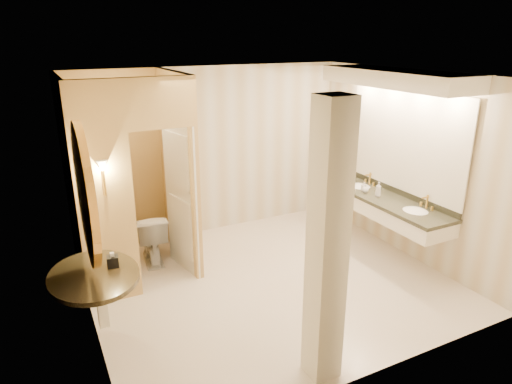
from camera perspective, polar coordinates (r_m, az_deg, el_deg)
floor at (r=6.26m, az=1.73°, el=-11.12°), size 4.50×4.50×0.00m
ceiling at (r=5.43m, az=2.02°, el=14.36°), size 4.50×4.50×0.00m
wall_back at (r=7.45m, az=-5.53°, el=5.04°), size 4.50×0.02×2.70m
wall_front at (r=4.18m, az=15.15°, el=-7.07°), size 4.50×0.02×2.70m
wall_left at (r=5.08m, az=-21.06°, el=-2.95°), size 0.02×4.00×2.70m
wall_right at (r=7.01m, az=18.26°, el=3.27°), size 0.02×4.00×2.70m
toilet_closet at (r=6.16m, az=-11.68°, el=2.08°), size 1.50×1.55×2.70m
wall_sconce at (r=5.41m, az=-18.66°, el=2.89°), size 0.14×0.14×0.42m
vanity at (r=6.79m, az=16.62°, el=5.37°), size 0.75×2.40×2.09m
console_shelf at (r=4.73m, az=-20.07°, el=-4.48°), size 1.11×1.11×2.00m
pillar at (r=4.15m, az=8.91°, el=-6.85°), size 0.29×0.29×2.70m
tissue_box at (r=4.98m, az=-17.47°, el=-8.26°), size 0.13×0.13×0.11m
toilet at (r=6.79m, az=-12.97°, el=-5.51°), size 0.51×0.78×0.75m
soap_bottle_a at (r=7.18m, az=13.33°, el=0.68°), size 0.07×0.07×0.14m
soap_bottle_b at (r=7.11m, az=13.52°, el=0.45°), size 0.13×0.13×0.13m
soap_bottle_c at (r=6.97m, az=15.06°, el=0.35°), size 0.11×0.11×0.22m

